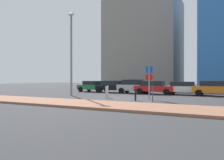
% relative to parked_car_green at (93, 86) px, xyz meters
% --- Properties ---
extents(ground_plane, '(120.00, 120.00, 0.00)m').
position_rel_parked_car_green_xyz_m(ground_plane, '(7.09, -6.90, -0.73)').
color(ground_plane, '#38383A').
extents(sidewalk_brick, '(40.00, 3.67, 0.14)m').
position_rel_parked_car_green_xyz_m(sidewalk_brick, '(7.09, -12.66, -0.66)').
color(sidewalk_brick, '#9E664C').
rests_on(sidewalk_brick, ground).
extents(parked_car_green, '(4.22, 2.24, 1.40)m').
position_rel_parked_car_green_xyz_m(parked_car_green, '(0.00, 0.00, 0.00)').
color(parked_car_green, '#237238').
rests_on(parked_car_green, ground).
extents(parked_car_black, '(4.22, 2.07, 1.44)m').
position_rel_parked_car_green_xyz_m(parked_car_black, '(3.03, -0.17, 0.03)').
color(parked_car_black, black).
rests_on(parked_car_black, ground).
extents(parked_car_silver, '(4.09, 2.10, 1.59)m').
position_rel_parked_car_green_xyz_m(parked_car_silver, '(5.78, -0.20, 0.09)').
color(parked_car_silver, '#B7BABF').
rests_on(parked_car_silver, ground).
extents(parked_car_red, '(4.32, 2.05, 1.44)m').
position_rel_parked_car_green_xyz_m(parked_car_red, '(8.23, -0.59, 0.03)').
color(parked_car_red, red).
rests_on(parked_car_red, ground).
extents(parked_car_white, '(4.40, 2.23, 1.37)m').
position_rel_parked_car_green_xyz_m(parked_car_white, '(11.46, -0.19, 0.01)').
color(parked_car_white, white).
rests_on(parked_car_white, ground).
extents(parked_car_orange, '(4.14, 2.06, 1.46)m').
position_rel_parked_car_green_xyz_m(parked_car_orange, '(14.27, -0.59, 0.04)').
color(parked_car_orange, orange).
rests_on(parked_car_orange, ground).
extents(parking_sign_post, '(0.60, 0.11, 2.74)m').
position_rel_parked_car_green_xyz_m(parking_sign_post, '(9.76, -6.87, 0.99)').
color(parking_sign_post, gray).
rests_on(parking_sign_post, ground).
extents(parking_meter, '(0.18, 0.14, 1.46)m').
position_rel_parked_car_green_xyz_m(parking_meter, '(10.65, -8.77, 0.21)').
color(parking_meter, '#4C4C51').
rests_on(parking_meter, ground).
extents(street_lamp, '(0.70, 0.36, 8.31)m').
position_rel_parked_car_green_xyz_m(street_lamp, '(1.45, -6.40, 4.07)').
color(street_lamp, gray).
rests_on(street_lamp, ground).
extents(traffic_bollard_near, '(0.13, 0.13, 1.07)m').
position_rel_parked_car_green_xyz_m(traffic_bollard_near, '(5.97, -7.06, -0.19)').
color(traffic_bollard_near, '#B7B7BC').
rests_on(traffic_bollard_near, ground).
extents(traffic_bollard_mid, '(0.18, 0.18, 1.02)m').
position_rel_parked_car_green_xyz_m(traffic_bollard_mid, '(6.12, -7.57, -0.22)').
color(traffic_bollard_mid, '#B7B7BC').
rests_on(traffic_bollard_mid, ground).
extents(traffic_bollard_far, '(0.14, 0.14, 0.94)m').
position_rel_parked_car_green_xyz_m(traffic_bollard_far, '(9.28, -8.69, -0.26)').
color(traffic_bollard_far, black).
rests_on(traffic_bollard_far, ground).
extents(building_under_construction, '(15.83, 11.18, 19.06)m').
position_rel_parked_car_green_xyz_m(building_under_construction, '(-1.86, 24.39, 8.80)').
color(building_under_construction, gray).
rests_on(building_under_construction, ground).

